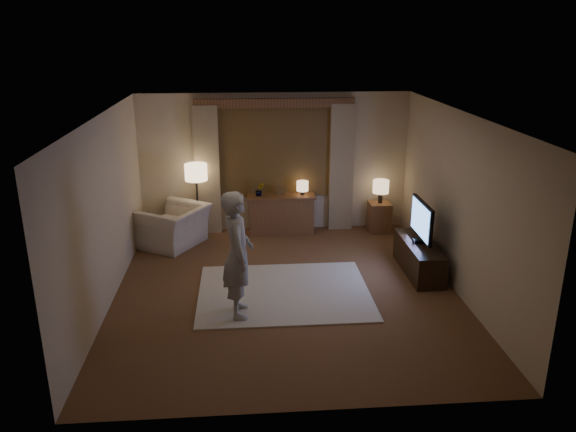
{
  "coord_description": "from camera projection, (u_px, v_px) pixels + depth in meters",
  "views": [
    {
      "loc": [
        -0.58,
        -7.5,
        3.71
      ],
      "look_at": [
        0.08,
        0.6,
        0.97
      ],
      "focal_mm": 35.0,
      "sensor_mm": 36.0,
      "label": 1
    }
  ],
  "objects": [
    {
      "name": "plant",
      "position": [
        260.0,
        190.0,
        10.38
      ],
      "size": [
        0.17,
        0.13,
        0.3
      ],
      "primitive_type": "imported",
      "color": "#999999",
      "rests_on": "sideboard"
    },
    {
      "name": "person",
      "position": [
        238.0,
        254.0,
        7.35
      ],
      "size": [
        0.46,
        0.66,
        1.73
      ],
      "primitive_type": "imported",
      "rotation": [
        0.0,
        0.0,
        1.64
      ],
      "color": "#B2ADA4",
      "rests_on": "rug"
    },
    {
      "name": "floor_lamp",
      "position": [
        196.0,
        176.0,
        10.09
      ],
      "size": [
        0.4,
        0.4,
        1.39
      ],
      "color": "black",
      "rests_on": "floor"
    },
    {
      "name": "table_lamp_side",
      "position": [
        381.0,
        187.0,
        10.5
      ],
      "size": [
        0.3,
        0.3,
        0.44
      ],
      "color": "black",
      "rests_on": "side_table"
    },
    {
      "name": "table_lamp_sideboard",
      "position": [
        302.0,
        187.0,
        10.42
      ],
      "size": [
        0.22,
        0.22,
        0.3
      ],
      "color": "black",
      "rests_on": "sideboard"
    },
    {
      "name": "picture_frame",
      "position": [
        281.0,
        192.0,
        10.42
      ],
      "size": [
        0.16,
        0.02,
        0.2
      ],
      "primitive_type": "cube",
      "color": "brown",
      "rests_on": "sideboard"
    },
    {
      "name": "armchair",
      "position": [
        174.0,
        226.0,
        9.95
      ],
      "size": [
        1.38,
        1.43,
        0.71
      ],
      "primitive_type": "imported",
      "rotation": [
        0.0,
        0.0,
        -2.11
      ],
      "color": "beige",
      "rests_on": "floor"
    },
    {
      "name": "room",
      "position": [
        283.0,
        195.0,
        8.36
      ],
      "size": [
        5.04,
        5.54,
        2.64
      ],
      "color": "brown",
      "rests_on": "ground"
    },
    {
      "name": "rug",
      "position": [
        284.0,
        292.0,
        8.26
      ],
      "size": [
        2.5,
        2.0,
        0.02
      ],
      "primitive_type": "cube",
      "color": "beige",
      "rests_on": "floor"
    },
    {
      "name": "side_table",
      "position": [
        379.0,
        217.0,
        10.69
      ],
      "size": [
        0.4,
        0.4,
        0.56
      ],
      "primitive_type": "cube",
      "color": "brown",
      "rests_on": "floor"
    },
    {
      "name": "tv_stand",
      "position": [
        419.0,
        258.0,
        8.88
      ],
      "size": [
        0.45,
        1.4,
        0.5
      ],
      "primitive_type": "cube",
      "color": "black",
      "rests_on": "floor"
    },
    {
      "name": "sideboard",
      "position": [
        281.0,
        215.0,
        10.57
      ],
      "size": [
        1.2,
        0.4,
        0.7
      ],
      "primitive_type": "cube",
      "color": "brown",
      "rests_on": "floor"
    },
    {
      "name": "tv",
      "position": [
        422.0,
        220.0,
        8.68
      ],
      "size": [
        0.23,
        0.94,
        0.68
      ],
      "color": "black",
      "rests_on": "tv_stand"
    }
  ]
}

